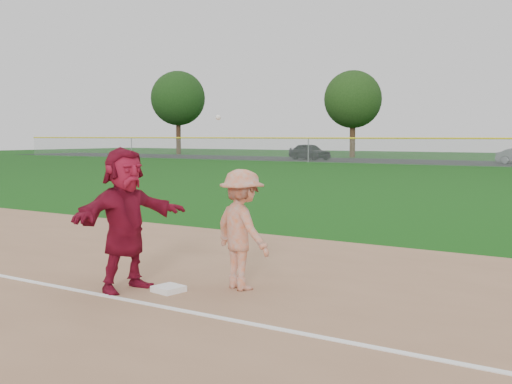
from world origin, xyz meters
The scene contains 8 objects.
ground centered at (0.00, 0.00, 0.00)m, with size 160.00×160.00×0.00m, color #10460D.
foul_line centered at (0.00, -0.80, 0.03)m, with size 60.00×0.10×0.01m, color white.
first_base centered at (-0.36, -0.15, 0.06)m, with size 0.36×0.36×0.08m, color white.
base_runner centered at (-0.94, -0.38, 1.02)m, with size 1.85×0.59×2.00m, color maroon.
car_left centered at (-22.61, 45.05, 0.75)m, with size 1.75×4.35×1.48m, color black.
first_base_play centered at (0.38, 0.56, 0.86)m, with size 1.24×0.97×2.43m.
tree_0 centered at (-44.00, 52.00, 6.59)m, with size 6.40×6.40×9.81m.
tree_1 centered at (-22.00, 53.00, 5.83)m, with size 5.80×5.80×8.75m.
Camera 1 is at (5.40, -6.76, 2.16)m, focal length 45.00 mm.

